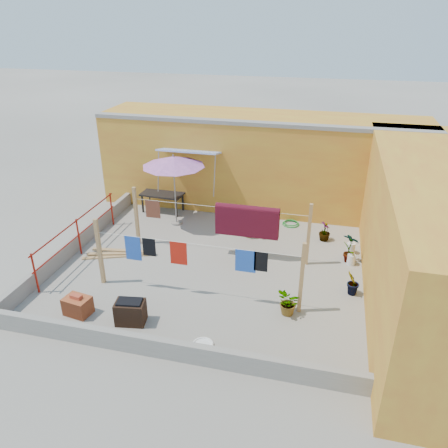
# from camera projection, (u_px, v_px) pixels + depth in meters

# --- Properties ---
(ground) EXTENTS (80.00, 80.00, 0.00)m
(ground) POSITION_uv_depth(u_px,v_px,m) (212.00, 267.00, 11.95)
(ground) COLOR #9E998E
(ground) RESTS_ON ground
(wall_back) EXTENTS (11.00, 3.27, 3.21)m
(wall_back) POSITION_uv_depth(u_px,v_px,m) (260.00, 161.00, 15.24)
(wall_back) COLOR gold
(wall_back) RESTS_ON ground
(wall_right) EXTENTS (2.40, 9.00, 3.20)m
(wall_right) POSITION_uv_depth(u_px,v_px,m) (426.00, 236.00, 10.13)
(wall_right) COLOR gold
(wall_right) RESTS_ON ground
(parapet_front) EXTENTS (8.30, 0.16, 0.44)m
(parapet_front) POSITION_uv_depth(u_px,v_px,m) (164.00, 348.00, 8.73)
(parapet_front) COLOR gray
(parapet_front) RESTS_ON ground
(parapet_left) EXTENTS (0.16, 7.30, 0.44)m
(parapet_left) POSITION_uv_depth(u_px,v_px,m) (77.00, 243.00, 12.75)
(parapet_left) COLOR gray
(parapet_left) RESTS_ON ground
(red_railing) EXTENTS (0.05, 4.20, 1.10)m
(red_railing) POSITION_uv_depth(u_px,v_px,m) (78.00, 231.00, 12.30)
(red_railing) COLOR maroon
(red_railing) RESTS_ON ground
(clothesline_rig) EXTENTS (5.09, 2.35, 1.80)m
(clothesline_rig) POSITION_uv_depth(u_px,v_px,m) (238.00, 226.00, 11.81)
(clothesline_rig) COLOR tan
(clothesline_rig) RESTS_ON ground
(patio_umbrella) EXTENTS (2.60, 2.60, 2.37)m
(patio_umbrella) POSITION_uv_depth(u_px,v_px,m) (173.00, 162.00, 13.49)
(patio_umbrella) COLOR gray
(patio_umbrella) RESTS_ON ground
(outdoor_table) EXTENTS (1.48, 0.81, 0.68)m
(outdoor_table) POSITION_uv_depth(u_px,v_px,m) (162.00, 195.00, 15.06)
(outdoor_table) COLOR black
(outdoor_table) RESTS_ON ground
(brick_stack) EXTENTS (0.65, 0.52, 0.51)m
(brick_stack) POSITION_uv_depth(u_px,v_px,m) (78.00, 306.00, 10.01)
(brick_stack) COLOR #B24D29
(brick_stack) RESTS_ON ground
(lumber_pile) EXTENTS (1.97, 0.83, 0.12)m
(lumber_pile) POSITION_uv_depth(u_px,v_px,m) (120.00, 253.00, 12.50)
(lumber_pile) COLOR tan
(lumber_pile) RESTS_ON ground
(brazier) EXTENTS (0.71, 0.53, 0.58)m
(brazier) POSITION_uv_depth(u_px,v_px,m) (130.00, 312.00, 9.70)
(brazier) COLOR black
(brazier) RESTS_ON ground
(white_basin) EXTENTS (0.45, 0.45, 0.08)m
(white_basin) POSITION_uv_depth(u_px,v_px,m) (203.00, 345.00, 9.08)
(white_basin) COLOR silver
(white_basin) RESTS_ON ground
(water_jug_a) EXTENTS (0.22, 0.22, 0.35)m
(water_jug_a) POSITION_uv_depth(u_px,v_px,m) (351.00, 260.00, 12.01)
(water_jug_a) COLOR silver
(water_jug_a) RESTS_ON ground
(water_jug_b) EXTENTS (0.24, 0.24, 0.37)m
(water_jug_b) POSITION_uv_depth(u_px,v_px,m) (351.00, 248.00, 12.58)
(water_jug_b) COLOR silver
(water_jug_b) RESTS_ON ground
(green_hose) EXTENTS (0.56, 0.56, 0.08)m
(green_hose) POSITION_uv_depth(u_px,v_px,m) (291.00, 223.00, 14.34)
(green_hose) COLOR #1B7B2A
(green_hose) RESTS_ON ground
(plant_back_a) EXTENTS (0.85, 0.76, 0.86)m
(plant_back_a) POSITION_uv_depth(u_px,v_px,m) (251.00, 223.00, 13.46)
(plant_back_a) COLOR #1C5A19
(plant_back_a) RESTS_ON ground
(plant_back_b) EXTENTS (0.38, 0.38, 0.60)m
(plant_back_b) POSITION_uv_depth(u_px,v_px,m) (325.00, 231.00, 13.23)
(plant_back_b) COLOR #1C5A19
(plant_back_b) RESTS_ON ground
(plant_right_a) EXTENTS (0.57, 0.53, 0.90)m
(plant_right_a) POSITION_uv_depth(u_px,v_px,m) (350.00, 248.00, 12.00)
(plant_right_a) COLOR #1C5A19
(plant_right_a) RESTS_ON ground
(plant_right_b) EXTENTS (0.38, 0.43, 0.67)m
(plant_right_b) POSITION_uv_depth(u_px,v_px,m) (353.00, 283.00, 10.63)
(plant_right_b) COLOR #1C5A19
(plant_right_b) RESTS_ON ground
(plant_right_c) EXTENTS (0.55, 0.61, 0.63)m
(plant_right_c) POSITION_uv_depth(u_px,v_px,m) (288.00, 303.00, 9.93)
(plant_right_c) COLOR #1C5A19
(plant_right_c) RESTS_ON ground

